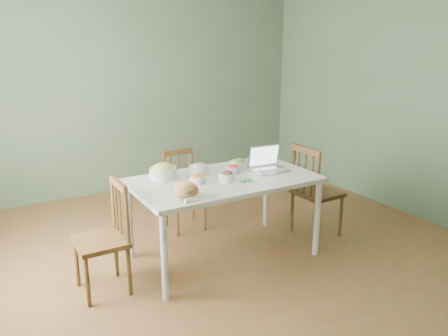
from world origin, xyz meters
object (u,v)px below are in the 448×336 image
chair_left (100,239)px  bread_boule (186,190)px  bowl_squash (163,171)px  chair_far (185,192)px  dining_table (224,218)px  chair_right (317,190)px  laptop (271,160)px

chair_left → bread_boule: size_ratio=4.63×
bread_boule → bowl_squash: bearing=86.2°
chair_left → chair_far: bearing=125.7°
dining_table → chair_far: 0.82m
chair_far → bowl_squash: 0.85m
chair_left → bread_boule: 0.83m
dining_table → bowl_squash: 0.75m
chair_far → chair_right: (1.18, -0.86, 0.06)m
bowl_squash → laptop: size_ratio=0.74×
chair_far → bowl_squash: size_ratio=3.45×
chair_left → dining_table: bearing=91.5°
laptop → chair_left: bearing=-174.4°
bread_boule → chair_left: bearing=157.2°
chair_far → bowl_squash: bearing=-130.4°
chair_far → laptop: (0.55, -0.86, 0.50)m
dining_table → chair_left: size_ratio=1.80×
chair_left → bowl_squash: (0.71, 0.30, 0.41)m
bread_boule → chair_right: bearing=8.9°
dining_table → laptop: size_ratio=5.07×
bowl_squash → laptop: 1.07m
chair_far → laptop: bearing=-56.7°
dining_table → chair_far: (-0.03, 0.82, 0.03)m
chair_left → chair_right: 2.37m
chair_far → chair_left: chair_left is taller
laptop → bowl_squash: bearing=169.1°
dining_table → laptop: bearing=-4.4°
chair_left → bowl_squash: chair_left is taller
chair_right → bowl_squash: bearing=77.2°
chair_far → bread_boule: (-0.52, -1.13, 0.44)m
chair_far → bread_boule: 1.32m
chair_far → laptop: laptop is taller
dining_table → bowl_squash: bowl_squash is taller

